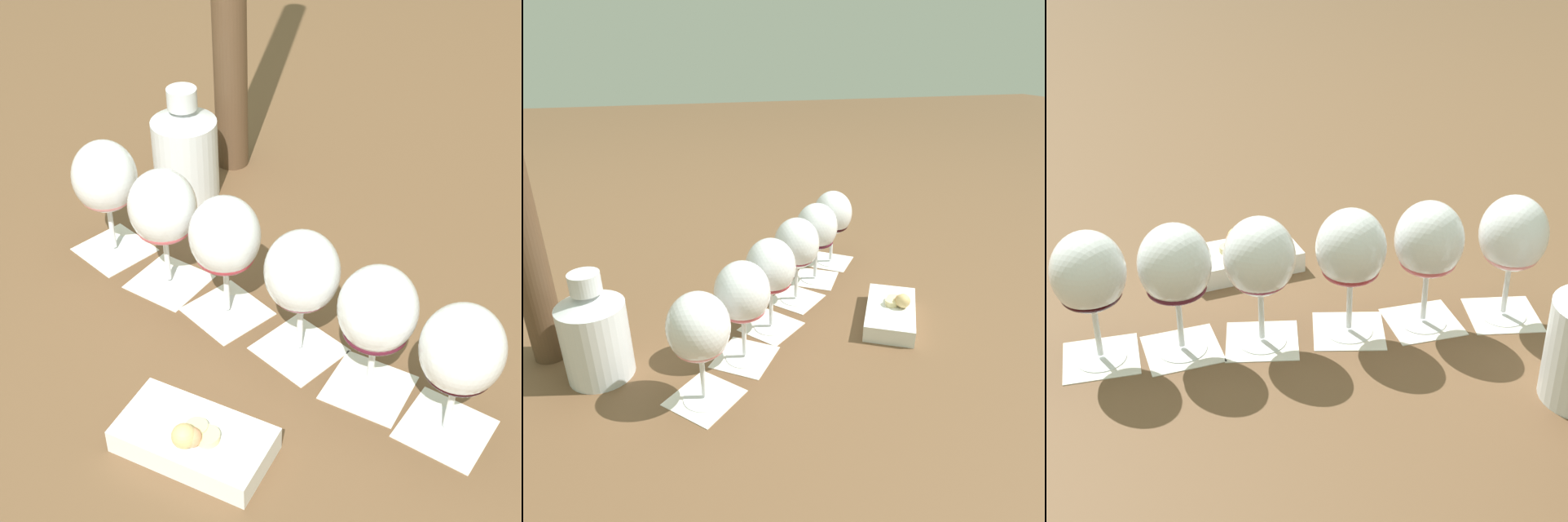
{
  "view_description": "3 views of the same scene",
  "coord_description": "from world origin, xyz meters",
  "views": [
    {
      "loc": [
        0.8,
        -0.04,
        0.75
      ],
      "look_at": [
        -0.0,
        -0.0,
        0.12
      ],
      "focal_mm": 55.0,
      "sensor_mm": 36.0,
      "label": 1
    },
    {
      "loc": [
        -0.22,
        -0.81,
        0.51
      ],
      "look_at": [
        -0.0,
        -0.0,
        0.12
      ],
      "focal_mm": 32.0,
      "sensor_mm": 36.0,
      "label": 2
    },
    {
      "loc": [
        -0.58,
        0.73,
        0.63
      ],
      "look_at": [
        -0.0,
        -0.0,
        0.12
      ],
      "focal_mm": 55.0,
      "sensor_mm": 36.0,
      "label": 3
    }
  ],
  "objects": [
    {
      "name": "wine_glass_2",
      "position": [
        -0.04,
        -0.05,
        0.13
      ],
      "size": [
        0.1,
        0.1,
        0.19
      ],
      "color": "white",
      "rests_on": "tasting_card_2"
    },
    {
      "name": "ceramic_vase",
      "position": [
        -0.35,
        -0.11,
        0.08
      ],
      "size": [
        0.11,
        0.11,
        0.19
      ],
      "color": "silver",
      "rests_on": "ground_plane"
    },
    {
      "name": "wine_glass_3",
      "position": [
        0.04,
        0.05,
        0.13
      ],
      "size": [
        0.1,
        0.1,
        0.19
      ],
      "color": "white",
      "rests_on": "tasting_card_3"
    },
    {
      "name": "tasting_card_5",
      "position": [
        0.18,
        0.21,
        0.0
      ],
      "size": [
        0.14,
        0.14,
        0.0
      ],
      "color": "silver",
      "rests_on": "ground_plane"
    },
    {
      "name": "tasting_card_1",
      "position": [
        -0.11,
        -0.13,
        0.0
      ],
      "size": [
        0.14,
        0.14,
        0.0
      ],
      "color": "silver",
      "rests_on": "ground_plane"
    },
    {
      "name": "tasting_card_2",
      "position": [
        -0.04,
        -0.05,
        0.0
      ],
      "size": [
        0.14,
        0.14,
        0.0
      ],
      "color": "silver",
      "rests_on": "ground_plane"
    },
    {
      "name": "wine_glass_0",
      "position": [
        -0.19,
        -0.22,
        0.13
      ],
      "size": [
        0.1,
        0.1,
        0.19
      ],
      "color": "white",
      "rests_on": "tasting_card_0"
    },
    {
      "name": "ground_plane",
      "position": [
        0.0,
        0.0,
        0.0
      ],
      "size": [
        8.0,
        8.0,
        0.0
      ],
      "primitive_type": "plane",
      "color": "brown"
    },
    {
      "name": "tasting_card_4",
      "position": [
        0.11,
        0.13,
        0.0
      ],
      "size": [
        0.13,
        0.14,
        0.0
      ],
      "color": "silver",
      "rests_on": "ground_plane"
    },
    {
      "name": "tasting_card_3",
      "position": [
        0.04,
        0.05,
        0.0
      ],
      "size": [
        0.14,
        0.14,
        0.0
      ],
      "color": "silver",
      "rests_on": "ground_plane"
    },
    {
      "name": "wine_glass_5",
      "position": [
        0.18,
        0.21,
        0.13
      ],
      "size": [
        0.1,
        0.1,
        0.19
      ],
      "color": "white",
      "rests_on": "tasting_card_5"
    },
    {
      "name": "wine_glass_4",
      "position": [
        0.11,
        0.13,
        0.13
      ],
      "size": [
        0.1,
        0.1,
        0.19
      ],
      "color": "white",
      "rests_on": "tasting_card_4"
    },
    {
      "name": "snack_dish",
      "position": [
        0.2,
        -0.09,
        0.02
      ],
      "size": [
        0.17,
        0.2,
        0.06
      ],
      "color": "white",
      "rests_on": "ground_plane"
    },
    {
      "name": "wine_glass_1",
      "position": [
        -0.11,
        -0.13,
        0.13
      ],
      "size": [
        0.1,
        0.1,
        0.19
      ],
      "color": "white",
      "rests_on": "tasting_card_1"
    },
    {
      "name": "tasting_card_0",
      "position": [
        -0.19,
        -0.22,
        0.0
      ],
      "size": [
        0.14,
        0.14,
        0.0
      ],
      "color": "silver",
      "rests_on": "ground_plane"
    }
  ]
}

